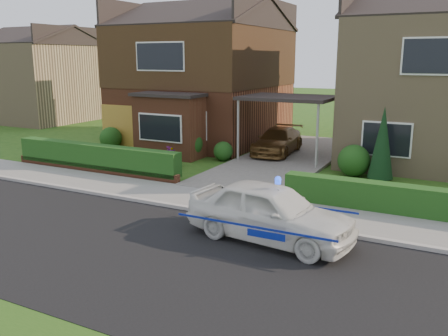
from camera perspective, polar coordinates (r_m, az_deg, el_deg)
The scene contains 23 objects.
ground at distance 11.49m, azimuth -11.65°, elevation -9.40°, with size 120.00×120.00×0.00m, color #224A13.
road at distance 11.49m, azimuth -11.65°, elevation -9.40°, with size 60.00×6.00×0.02m, color black.
kerb at distance 13.81m, azimuth -3.73°, elevation -4.99°, with size 60.00×0.16×0.12m, color #9E9993.
sidewalk at distance 14.68m, azimuth -1.62°, elevation -3.90°, with size 60.00×2.00×0.10m, color slate.
driveway at distance 20.80m, azimuth 7.57°, elevation 1.12°, with size 3.80×12.00×0.12m, color #666059.
house_left at distance 25.42m, azimuth -2.48°, elevation 11.92°, with size 7.50×9.53×7.25m.
house_right at distance 22.21m, azimuth 25.08°, elevation 10.16°, with size 7.50×8.06×7.25m.
carport_link at distance 20.38m, azimuth 7.75°, elevation 8.25°, with size 3.80×3.00×2.77m.
garage_door at distance 23.80m, azimuth -12.35°, elevation 4.87°, with size 2.20×0.10×2.10m, color #91621F.
dwarf_wall at distance 18.91m, azimuth -15.40°, elevation -0.08°, with size 7.70×0.25×0.36m, color brown.
hedge_left at distance 19.06m, azimuth -15.07°, elevation -0.51°, with size 7.50×0.55×0.90m, color #163912.
hedge_right at distance 14.25m, azimuth 22.01°, elevation -5.63°, with size 7.50×0.55×0.80m, color #163912.
shrub_left_far at distance 23.69m, azimuth -13.46°, elevation 3.52°, with size 1.08×1.08×1.08m, color #163912.
shrub_left_mid at distance 20.87m, azimuth -4.38°, elevation 2.92°, with size 1.32×1.32×1.32m, color #163912.
shrub_left_near at distance 20.40m, azimuth -0.09°, elevation 2.03°, with size 0.84×0.84×0.84m, color #163912.
shrub_right_near at distance 18.34m, azimuth 15.36°, elevation 0.86°, with size 1.20×1.20×1.20m, color #163912.
conifer_a at distance 17.84m, azimuth 18.49°, elevation 2.61°, with size 0.90×0.90×2.60m, color black.
neighbour_left at distance 36.13m, azimuth -20.98°, elevation 9.52°, with size 6.50×7.00×5.20m, color tan.
police_car at distance 11.53m, azimuth 5.55°, elevation -5.34°, with size 3.83×4.34×1.58m.
driveway_car at distance 21.56m, azimuth 6.47°, elevation 3.26°, with size 1.57×3.87×1.12m, color brown.
potted_plant_a at distance 18.63m, azimuth -10.87°, elevation 0.57°, with size 0.39×0.27×0.75m, color gray.
potted_plant_b at distance 18.84m, azimuth -7.23°, elevation 0.76°, with size 0.38×0.31×0.69m, color gray.
potted_plant_c at distance 19.36m, azimuth -6.43°, elevation 1.34°, with size 0.47×0.47×0.84m, color gray.
Camera 1 is at (6.78, -8.19, 4.35)m, focal length 38.00 mm.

